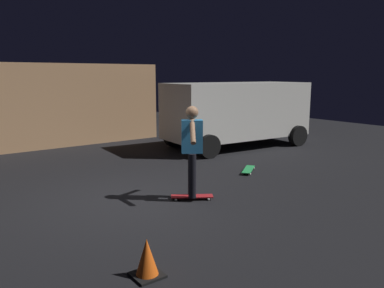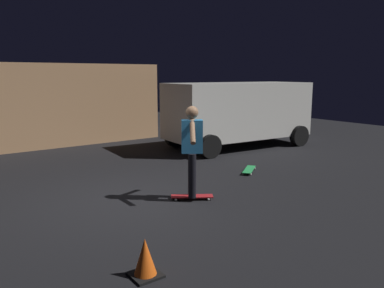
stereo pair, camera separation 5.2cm
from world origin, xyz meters
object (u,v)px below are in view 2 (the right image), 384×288
at_px(traffic_cone, 145,259).
at_px(skateboard_spare, 249,170).
at_px(skateboard_ridden, 192,196).
at_px(skater, 192,145).
at_px(parked_van, 238,110).

bearing_deg(traffic_cone, skateboard_spare, 31.99).
relative_size(skateboard_ridden, skater, 0.45).
xyz_separation_m(parked_van, skateboard_ridden, (-4.36, -3.42, -1.11)).
relative_size(skateboard_ridden, skateboard_spare, 1.01).
bearing_deg(traffic_cone, skater, 42.56).
height_order(skateboard_spare, traffic_cone, traffic_cone).
bearing_deg(parked_van, traffic_cone, -140.36).
distance_m(skateboard_ridden, skateboard_spare, 2.45).
bearing_deg(skateboard_ridden, parked_van, 38.16).
bearing_deg(skateboard_spare, traffic_cone, -148.01).
bearing_deg(parked_van, skateboard_ridden, -141.84).
bearing_deg(traffic_cone, skateboard_ridden, 42.56).
height_order(skateboard_ridden, traffic_cone, traffic_cone).
bearing_deg(skateboard_ridden, skater, 90.00).
bearing_deg(skater, traffic_cone, -137.44).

